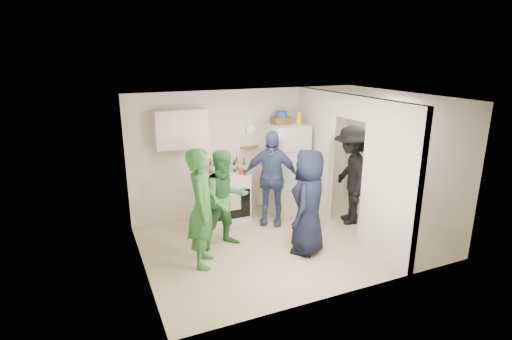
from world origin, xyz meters
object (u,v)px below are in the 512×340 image
at_px(wicker_basket, 281,120).
at_px(person_navy, 308,202).
at_px(person_green_left, 202,208).
at_px(person_green_center, 225,199).
at_px(fridge, 286,168).
at_px(yellow_cup_stack_top, 299,118).
at_px(person_nook, 351,175).
at_px(blue_bowl, 281,114).
at_px(person_denim, 271,178).
at_px(stove, 227,196).

distance_m(wicker_basket, person_navy, 2.13).
distance_m(person_green_left, person_green_center, 0.70).
distance_m(fridge, yellow_cup_stack_top, 1.06).
height_order(yellow_cup_stack_top, person_green_left, yellow_cup_stack_top).
bearing_deg(person_nook, person_green_left, -60.47).
relative_size(person_green_left, person_nook, 0.98).
bearing_deg(person_green_left, person_navy, -76.49).
bearing_deg(blue_bowl, fridge, -26.57).
xyz_separation_m(person_green_center, person_nook, (2.51, 0.00, 0.11)).
relative_size(person_green_left, person_navy, 1.07).
relative_size(blue_bowl, person_denim, 0.13).
bearing_deg(person_green_left, person_denim, -35.56).
bearing_deg(blue_bowl, wicker_basket, 0.00).
relative_size(fridge, blue_bowl, 7.57).
distance_m(wicker_basket, yellow_cup_stack_top, 0.36).
bearing_deg(blue_bowl, person_denim, -131.00).
relative_size(fridge, person_nook, 0.96).
bearing_deg(person_denim, wicker_basket, 81.15).
bearing_deg(blue_bowl, person_green_center, -145.19).
bearing_deg(yellow_cup_stack_top, person_green_center, -153.50).
distance_m(blue_bowl, yellow_cup_stack_top, 0.36).
xyz_separation_m(wicker_basket, person_green_center, (-1.57, -1.09, -1.05)).
bearing_deg(person_green_center, stove, 63.71).
bearing_deg(wicker_basket, stove, -179.02).
relative_size(blue_bowl, person_nook, 0.13).
xyz_separation_m(fridge, wicker_basket, (-0.10, 0.05, 0.98)).
height_order(person_green_left, person_nook, person_nook).
distance_m(blue_bowl, person_green_left, 2.82).
height_order(fridge, yellow_cup_stack_top, yellow_cup_stack_top).
height_order(blue_bowl, person_green_left, blue_bowl).
xyz_separation_m(wicker_basket, yellow_cup_stack_top, (0.32, -0.15, 0.05)).
distance_m(wicker_basket, person_denim, 1.22).
bearing_deg(person_denim, fridge, 72.91).
relative_size(yellow_cup_stack_top, person_nook, 0.13).
xyz_separation_m(wicker_basket, person_navy, (-0.41, -1.82, -1.02)).
distance_m(stove, person_denim, 0.97).
bearing_deg(person_green_left, wicker_basket, -30.81).
distance_m(yellow_cup_stack_top, person_green_center, 2.39).
bearing_deg(person_navy, person_denim, -130.52).
relative_size(yellow_cup_stack_top, person_navy, 0.14).
distance_m(fridge, person_nook, 1.34).
bearing_deg(stove, person_green_center, -110.72).
height_order(person_green_center, person_navy, person_navy).
bearing_deg(person_nook, blue_bowl, -118.15).
height_order(yellow_cup_stack_top, person_navy, yellow_cup_stack_top).
distance_m(person_denim, person_nook, 1.52).
distance_m(blue_bowl, person_denim, 1.32).
relative_size(yellow_cup_stack_top, person_denim, 0.14).
bearing_deg(person_nook, person_denim, -90.12).
bearing_deg(person_green_left, person_nook, -58.72).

